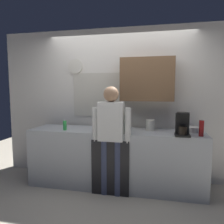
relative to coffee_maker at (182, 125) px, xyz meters
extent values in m
plane|color=beige|center=(-0.99, -0.09, -1.06)|extent=(8.00, 8.00, 0.00)
cube|color=#B2B7BC|center=(-0.99, 0.21, -0.60)|extent=(2.74, 0.64, 0.91)
cube|color=black|center=(-1.00, -0.13, -0.65)|extent=(0.56, 0.02, 0.82)
cube|color=white|center=(-0.99, 0.64, 0.24)|extent=(4.34, 0.10, 2.60)
cube|color=beige|center=(-1.39, 0.58, 0.40)|extent=(0.86, 0.02, 0.76)
cube|color=#8CA5C6|center=(-1.39, 0.58, 0.40)|extent=(0.80, 0.02, 0.70)
cube|color=brown|center=(-0.51, 0.43, 0.65)|extent=(0.84, 0.32, 0.68)
cylinder|color=silver|center=(-1.79, 0.57, 0.90)|extent=(0.26, 0.03, 0.26)
cube|color=black|center=(0.00, -0.03, -0.13)|extent=(0.20, 0.20, 0.03)
cube|color=black|center=(0.00, 0.03, 0.02)|extent=(0.18, 0.08, 0.28)
cylinder|color=black|center=(0.00, -0.06, -0.06)|extent=(0.11, 0.11, 0.11)
cylinder|color=black|center=(0.00, -0.03, 0.17)|extent=(0.17, 0.17, 0.03)
cylinder|color=black|center=(-1.14, 0.09, -0.06)|extent=(0.06, 0.06, 0.18)
cylinder|color=maroon|center=(0.25, 0.02, -0.04)|extent=(0.06, 0.06, 0.22)
cylinder|color=#195923|center=(-0.79, 0.03, 0.00)|extent=(0.07, 0.07, 0.30)
cylinder|color=#B26647|center=(-1.15, 0.32, -0.10)|extent=(0.08, 0.08, 0.09)
cylinder|color=yellow|center=(-0.85, 0.28, -0.10)|extent=(0.07, 0.07, 0.08)
cylinder|color=white|center=(0.16, 0.29, -0.11)|extent=(0.22, 0.22, 0.08)
cylinder|color=#9E5638|center=(-1.03, -0.02, -0.10)|extent=(0.10, 0.10, 0.09)
sphere|color=#2D7233|center=(-1.03, -0.02, 0.01)|extent=(0.15, 0.15, 0.15)
cylinder|color=green|center=(-1.78, 0.05, -0.07)|extent=(0.06, 0.06, 0.15)
cone|color=white|center=(-1.78, 0.05, 0.02)|extent=(0.02, 0.02, 0.03)
cylinder|color=silver|center=(-0.45, 0.29, -0.06)|extent=(0.14, 0.14, 0.17)
cylinder|color=#3F4766|center=(-1.09, -0.09, -0.65)|extent=(0.12, 0.12, 0.82)
cylinder|color=#3F4766|center=(-0.89, -0.09, -0.65)|extent=(0.12, 0.12, 0.82)
cube|color=white|center=(-0.99, -0.09, 0.04)|extent=(0.36, 0.20, 0.56)
sphere|color=#A57A59|center=(-0.99, -0.09, 0.43)|extent=(0.22, 0.22, 0.22)
cylinder|color=white|center=(-1.23, -0.09, -0.01)|extent=(0.09, 0.09, 0.50)
cylinder|color=white|center=(-0.75, -0.09, -0.01)|extent=(0.09, 0.09, 0.50)
camera|label=1|loc=(-0.36, -3.04, 0.49)|focal=33.90mm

